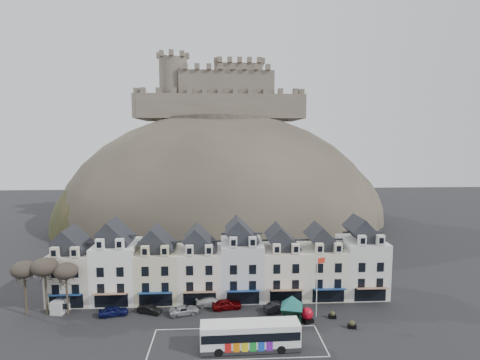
% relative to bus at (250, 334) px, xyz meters
% --- Properties ---
extents(ground, '(300.00, 300.00, 0.00)m').
position_rel_bus_xyz_m(ground, '(-3.51, 0.35, -1.92)').
color(ground, black).
rests_on(ground, ground).
extents(coach_bay_markings, '(22.00, 7.50, 0.01)m').
position_rel_bus_xyz_m(coach_bay_markings, '(-1.51, 1.60, -1.92)').
color(coach_bay_markings, silver).
rests_on(coach_bay_markings, ground).
extents(townhouse_terrace, '(54.40, 9.35, 11.80)m').
position_rel_bus_xyz_m(townhouse_terrace, '(-3.37, 16.32, 3.38)').
color(townhouse_terrace, beige).
rests_on(townhouse_terrace, ground).
extents(castle_hill, '(100.00, 76.00, 68.00)m').
position_rel_bus_xyz_m(castle_hill, '(-2.26, 69.30, -1.81)').
color(castle_hill, '#332F28').
rests_on(castle_hill, ground).
extents(castle, '(50.20, 22.20, 22.00)m').
position_rel_bus_xyz_m(castle, '(-3.00, 76.28, 38.27)').
color(castle, brown).
rests_on(castle, ground).
extents(tree_left_far, '(3.61, 3.61, 8.24)m').
position_rel_bus_xyz_m(tree_left_far, '(-32.51, 10.85, 4.98)').
color(tree_left_far, '#31291F').
rests_on(tree_left_far, ground).
extents(tree_left_mid, '(3.78, 3.78, 8.64)m').
position_rel_bus_xyz_m(tree_left_mid, '(-29.51, 10.85, 5.32)').
color(tree_left_mid, '#31291F').
rests_on(tree_left_mid, ground).
extents(tree_left_near, '(3.43, 3.43, 7.84)m').
position_rel_bus_xyz_m(tree_left_near, '(-26.51, 10.85, 4.63)').
color(tree_left_near, '#31291F').
rests_on(tree_left_near, ground).
extents(bus, '(12.39, 3.20, 3.48)m').
position_rel_bus_xyz_m(bus, '(0.00, 0.00, 0.00)').
color(bus, '#262628').
rests_on(bus, ground).
extents(bus_shelter, '(5.93, 5.93, 3.87)m').
position_rel_bus_xyz_m(bus_shelter, '(6.52, 6.68, 1.08)').
color(bus_shelter, black).
rests_on(bus_shelter, ground).
extents(red_buoy, '(1.87, 1.87, 2.10)m').
position_rel_bus_xyz_m(red_buoy, '(8.72, 6.48, -0.85)').
color(red_buoy, black).
rests_on(red_buoy, ground).
extents(flagpole, '(1.28, 0.45, 9.16)m').
position_rel_bus_xyz_m(flagpole, '(10.51, 7.98, 3.31)').
color(flagpole, silver).
rests_on(flagpole, ground).
extents(white_van, '(2.69, 4.57, 1.95)m').
position_rel_bus_xyz_m(white_van, '(-27.65, 12.35, -0.94)').
color(white_van, silver).
rests_on(white_van, ground).
extents(planter_west, '(1.17, 0.76, 1.09)m').
position_rel_bus_xyz_m(planter_west, '(12.65, 7.35, -1.40)').
color(planter_west, black).
rests_on(planter_west, ground).
extents(planter_east, '(1.22, 0.79, 1.13)m').
position_rel_bus_xyz_m(planter_east, '(14.49, 4.34, -1.38)').
color(planter_east, black).
rests_on(planter_east, ground).
extents(car_navy, '(4.46, 2.54, 1.43)m').
position_rel_bus_xyz_m(car_navy, '(-19.51, 9.91, -1.21)').
color(car_navy, '#0D1142').
rests_on(car_navy, ground).
extents(car_black, '(3.93, 2.50, 1.22)m').
position_rel_bus_xyz_m(car_black, '(-14.31, 10.33, -1.31)').
color(car_black, black).
rests_on(car_black, ground).
extents(car_silver, '(4.79, 3.19, 1.24)m').
position_rel_bus_xyz_m(car_silver, '(-9.11, 9.85, -1.30)').
color(car_silver, '#A4A5AB').
rests_on(car_silver, ground).
extents(car_white, '(5.20, 2.38, 1.47)m').
position_rel_bus_xyz_m(car_white, '(-4.96, 12.35, -1.19)').
color(car_white, silver).
rests_on(car_white, ground).
extents(car_maroon, '(4.75, 2.49, 1.54)m').
position_rel_bus_xyz_m(car_maroon, '(-2.71, 11.15, -1.15)').
color(car_maroon, '#540406').
rests_on(car_maroon, ground).
extents(car_charcoal, '(4.66, 2.65, 1.45)m').
position_rel_bus_xyz_m(car_charcoal, '(5.11, 9.85, -1.20)').
color(car_charcoal, black).
rests_on(car_charcoal, ground).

